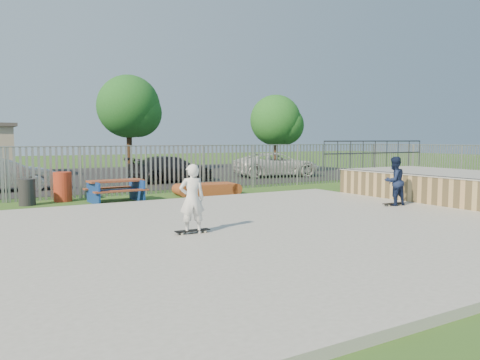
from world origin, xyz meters
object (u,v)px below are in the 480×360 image
skater_navy (394,181)px  funbox (207,189)px  car_silver (2,174)px  tree_mid (129,107)px  trash_bin_grey (27,192)px  picnic_table (116,191)px  tree_right (276,121)px  car_dark (172,169)px  trash_bin_red (63,187)px  skater_white (192,199)px  car_white (277,165)px

skater_navy → funbox: bearing=-62.3°
car_silver → tree_mid: tree_mid is taller
trash_bin_grey → picnic_table: bearing=-14.6°
skater_navy → tree_right: bearing=-109.7°
funbox → car_dark: car_dark is taller
tree_right → car_silver: bearing=-168.2°
tree_right → skater_navy: bearing=-111.6°
trash_bin_red → car_dark: 8.18m
trash_bin_red → skater_navy: bearing=-40.7°
picnic_table → skater_white: (-0.25, -7.18, 0.52)m
funbox → tree_right: tree_right is taller
picnic_table → tree_mid: bearing=68.5°
trash_bin_grey → tree_mid: 17.24m
car_silver → tree_right: size_ratio=0.85×
car_silver → skater_navy: size_ratio=2.83×
trash_bin_red → car_white: size_ratio=0.21×
funbox → tree_mid: tree_mid is taller
car_dark → car_white: bearing=-93.9°
car_silver → tree_right: tree_right is taller
trash_bin_red → skater_navy: skater_navy is taller
car_white → funbox: bearing=140.0°
trash_bin_red → car_silver: car_silver is taller
trash_bin_grey → car_silver: bearing=95.3°
trash_bin_red → tree_right: bearing=28.4°
picnic_table → trash_bin_grey: trash_bin_grey is taller
skater_navy → trash_bin_grey: bearing=-33.4°
car_white → skater_white: (-11.82, -13.68, 0.19)m
car_white → skater_white: bearing=151.0°
car_silver → skater_white: size_ratio=2.83×
trash_bin_red → tree_mid: 16.26m
car_dark → skater_navy: 12.95m
funbox → car_silver: (-7.21, 5.35, 0.53)m
trash_bin_red → skater_white: (1.35, -8.39, 0.40)m
car_white → skater_navy: bearing=173.0°
trash_bin_red → car_white: bearing=21.9°
car_silver → car_white: car_silver is taller
trash_bin_red → skater_white: skater_white is taller
car_dark → skater_white: size_ratio=2.99×
skater_white → car_white: bearing=-118.4°
skater_navy → car_white: bearing=-106.9°
car_silver → car_white: (14.88, 0.69, -0.01)m
tree_mid → tree_right: (8.15, -6.10, -0.99)m
funbox → car_white: 9.78m
trash_bin_grey → tree_right: 18.62m
funbox → car_dark: bearing=87.9°
picnic_table → tree_right: bearing=32.1°
funbox → car_dark: (0.86, 5.90, 0.48)m
funbox → skater_white: size_ratio=1.49×
car_silver → tree_mid: size_ratio=0.66×
picnic_table → tree_right: (13.39, 9.31, 3.10)m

